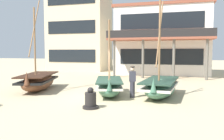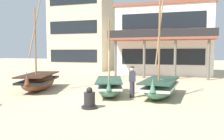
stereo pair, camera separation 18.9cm
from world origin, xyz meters
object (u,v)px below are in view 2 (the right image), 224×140
at_px(fisherman_by_hull, 132,82).
at_px(harbor_building_main, 164,40).
at_px(harbor_building_annex, 82,29).
at_px(fishing_boat_near_left, 160,87).
at_px(fishing_boat_centre_large, 39,81).
at_px(fishing_boat_far_right, 109,86).
at_px(capstan_winch, 89,100).

height_order(fisherman_by_hull, harbor_building_main, harbor_building_main).
xyz_separation_m(fisherman_by_hull, harbor_building_main, (0.51, 14.33, 2.90)).
distance_m(harbor_building_main, harbor_building_annex, 11.50).
height_order(fishing_boat_near_left, harbor_building_annex, harbor_building_annex).
xyz_separation_m(fishing_boat_centre_large, fisherman_by_hull, (6.27, -0.67, 0.24)).
xyz_separation_m(harbor_building_main, harbor_building_annex, (-11.08, 2.56, 1.75)).
distance_m(fishing_boat_centre_large, harbor_building_annex, 17.47).
height_order(fishing_boat_far_right, fisherman_by_hull, fishing_boat_far_right).
bearing_deg(fisherman_by_hull, capstan_winch, -114.33).
relative_size(fishing_boat_far_right, harbor_building_annex, 0.39).
height_order(capstan_winch, harbor_building_main, harbor_building_main).
height_order(fishing_boat_near_left, fisherman_by_hull, fishing_boat_near_left).
bearing_deg(fishing_boat_centre_large, harbor_building_main, 63.61).
relative_size(fisherman_by_hull, harbor_building_annex, 0.15).
xyz_separation_m(fishing_boat_near_left, fishing_boat_centre_large, (-7.69, 0.02, 0.05)).
distance_m(fishing_boat_near_left, harbor_building_main, 14.07).
height_order(fishing_boat_near_left, harbor_building_main, harbor_building_main).
distance_m(fishing_boat_centre_large, harbor_building_main, 15.57).
height_order(fishing_boat_centre_large, harbor_building_annex, harbor_building_annex).
height_order(fishing_boat_far_right, capstan_winch, fishing_boat_far_right).
relative_size(fishing_boat_near_left, fisherman_by_hull, 3.12).
bearing_deg(capstan_winch, fishing_boat_far_right, 91.81).
bearing_deg(fisherman_by_hull, fishing_boat_centre_large, 173.86).
bearing_deg(capstan_winch, harbor_building_main, 84.02).
xyz_separation_m(fishing_boat_near_left, harbor_building_annex, (-11.99, 16.23, 4.93)).
relative_size(fishing_boat_near_left, fishing_boat_far_right, 1.24).
bearing_deg(harbor_building_main, fisherman_by_hull, -92.04).
bearing_deg(harbor_building_main, fishing_boat_far_right, -97.69).
relative_size(fishing_boat_near_left, harbor_building_annex, 0.48).
bearing_deg(fishing_boat_centre_large, harbor_building_annex, 104.85).
bearing_deg(fishing_boat_far_right, fishing_boat_near_left, 7.87).
xyz_separation_m(fishing_boat_far_right, capstan_winch, (0.10, -3.12, -0.16)).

